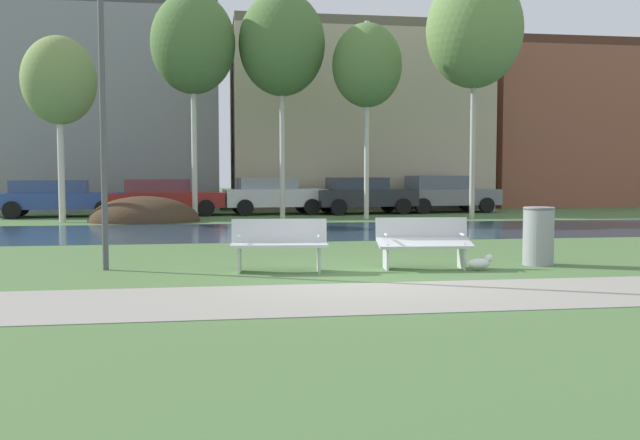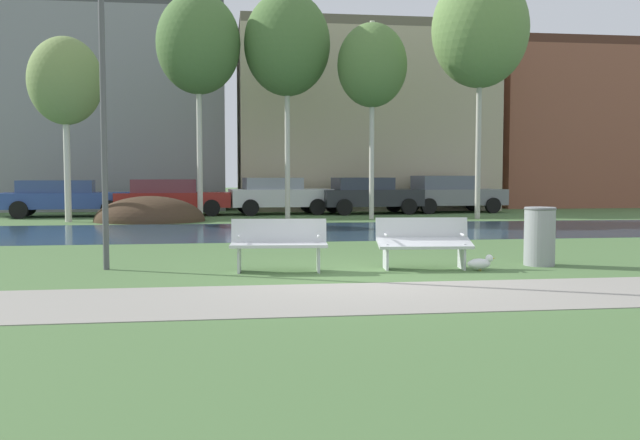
{
  "view_description": "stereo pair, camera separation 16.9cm",
  "coord_description": "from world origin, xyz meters",
  "px_view_note": "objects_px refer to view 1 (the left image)",
  "views": [
    {
      "loc": [
        -2.3,
        -10.62,
        1.63
      ],
      "look_at": [
        -0.48,
        1.31,
        0.83
      ],
      "focal_mm": 39.21,
      "sensor_mm": 36.0,
      "label": 1
    },
    {
      "loc": [
        -2.13,
        -10.65,
        1.63
      ],
      "look_at": [
        -0.48,
        1.31,
        0.83
      ],
      "focal_mm": 39.21,
      "sensor_mm": 36.0,
      "label": 2
    }
  ],
  "objects_px": {
    "streetlamp": "(102,56)",
    "parked_sedan_second_red": "(164,196)",
    "parked_van_nearest_blue": "(58,197)",
    "bench_right": "(424,241)",
    "parked_hatch_third_white": "(273,195)",
    "seagull": "(480,263)",
    "parked_suv_fifth_grey": "(444,193)",
    "parked_wagon_fourth_dark": "(363,195)",
    "trash_bin": "(538,235)",
    "bench_left": "(279,243)"
  },
  "relations": [
    {
      "from": "parked_van_nearest_blue",
      "to": "parked_hatch_third_white",
      "type": "bearing_deg",
      "value": 3.27
    },
    {
      "from": "streetlamp",
      "to": "parked_sedan_second_red",
      "type": "height_order",
      "value": "streetlamp"
    },
    {
      "from": "parked_sedan_second_red",
      "to": "parked_hatch_third_white",
      "type": "relative_size",
      "value": 1.08
    },
    {
      "from": "trash_bin",
      "to": "parked_sedan_second_red",
      "type": "distance_m",
      "value": 17.67
    },
    {
      "from": "bench_left",
      "to": "parked_wagon_fourth_dark",
      "type": "bearing_deg",
      "value": 73.18
    },
    {
      "from": "parked_van_nearest_blue",
      "to": "parked_sedan_second_red",
      "type": "xyz_separation_m",
      "value": [
        3.88,
        0.21,
        0.01
      ]
    },
    {
      "from": "bench_left",
      "to": "trash_bin",
      "type": "bearing_deg",
      "value": 1.95
    },
    {
      "from": "bench_left",
      "to": "parked_van_nearest_blue",
      "type": "relative_size",
      "value": 0.33
    },
    {
      "from": "parked_van_nearest_blue",
      "to": "parked_suv_fifth_grey",
      "type": "relative_size",
      "value": 1.11
    },
    {
      "from": "bench_left",
      "to": "parked_wagon_fourth_dark",
      "type": "xyz_separation_m",
      "value": [
        4.9,
        16.21,
        0.31
      ]
    },
    {
      "from": "parked_wagon_fourth_dark",
      "to": "trash_bin",
      "type": "bearing_deg",
      "value": -90.88
    },
    {
      "from": "streetlamp",
      "to": "bench_left",
      "type": "bearing_deg",
      "value": -12.44
    },
    {
      "from": "parked_wagon_fourth_dark",
      "to": "bench_right",
      "type": "bearing_deg",
      "value": -98.48
    },
    {
      "from": "parked_sedan_second_red",
      "to": "parked_suv_fifth_grey",
      "type": "relative_size",
      "value": 1.02
    },
    {
      "from": "parked_hatch_third_white",
      "to": "seagull",
      "type": "bearing_deg",
      "value": -82.9
    },
    {
      "from": "bench_left",
      "to": "parked_hatch_third_white",
      "type": "xyz_separation_m",
      "value": [
        1.27,
        16.35,
        0.31
      ]
    },
    {
      "from": "seagull",
      "to": "parked_wagon_fourth_dark",
      "type": "bearing_deg",
      "value": 84.69
    },
    {
      "from": "trash_bin",
      "to": "parked_sedan_second_red",
      "type": "xyz_separation_m",
      "value": [
        -7.63,
        15.93,
        0.21
      ]
    },
    {
      "from": "parked_van_nearest_blue",
      "to": "parked_suv_fifth_grey",
      "type": "xyz_separation_m",
      "value": [
        15.35,
        0.82,
        0.06
      ]
    },
    {
      "from": "seagull",
      "to": "parked_sedan_second_red",
      "type": "height_order",
      "value": "parked_sedan_second_red"
    },
    {
      "from": "streetlamp",
      "to": "parked_van_nearest_blue",
      "type": "relative_size",
      "value": 1.09
    },
    {
      "from": "bench_right",
      "to": "trash_bin",
      "type": "relative_size",
      "value": 1.58
    },
    {
      "from": "seagull",
      "to": "parked_hatch_third_white",
      "type": "relative_size",
      "value": 0.12
    },
    {
      "from": "trash_bin",
      "to": "bench_left",
      "type": "bearing_deg",
      "value": -178.05
    },
    {
      "from": "bench_right",
      "to": "parked_suv_fifth_grey",
      "type": "height_order",
      "value": "parked_suv_fifth_grey"
    },
    {
      "from": "trash_bin",
      "to": "streetlamp",
      "type": "distance_m",
      "value": 8.15
    },
    {
      "from": "bench_right",
      "to": "parked_sedan_second_red",
      "type": "xyz_separation_m",
      "value": [
        -5.46,
        16.09,
        0.28
      ]
    },
    {
      "from": "parked_wagon_fourth_dark",
      "to": "parked_van_nearest_blue",
      "type": "bearing_deg",
      "value": -178.44
    },
    {
      "from": "streetlamp",
      "to": "parked_sedan_second_red",
      "type": "xyz_separation_m",
      "value": [
        -0.09,
        15.46,
        -2.84
      ]
    },
    {
      "from": "trash_bin",
      "to": "parked_hatch_third_white",
      "type": "distance_m",
      "value": 16.54
    },
    {
      "from": "streetlamp",
      "to": "parked_suv_fifth_grey",
      "type": "xyz_separation_m",
      "value": [
        11.38,
        16.07,
        -2.78
      ]
    },
    {
      "from": "trash_bin",
      "to": "parked_hatch_third_white",
      "type": "height_order",
      "value": "parked_hatch_third_white"
    },
    {
      "from": "bench_right",
      "to": "parked_wagon_fourth_dark",
      "type": "xyz_separation_m",
      "value": [
        2.42,
        16.21,
        0.31
      ]
    },
    {
      "from": "seagull",
      "to": "bench_right",
      "type": "bearing_deg",
      "value": 156.25
    },
    {
      "from": "streetlamp",
      "to": "parked_wagon_fourth_dark",
      "type": "xyz_separation_m",
      "value": [
        7.79,
        15.57,
        -2.81
      ]
    },
    {
      "from": "trash_bin",
      "to": "streetlamp",
      "type": "xyz_separation_m",
      "value": [
        -7.54,
        0.48,
        3.05
      ]
    },
    {
      "from": "streetlamp",
      "to": "parked_hatch_third_white",
      "type": "relative_size",
      "value": 1.3
    },
    {
      "from": "parked_suv_fifth_grey",
      "to": "parked_wagon_fourth_dark",
      "type": "bearing_deg",
      "value": -172.03
    },
    {
      "from": "parked_sedan_second_red",
      "to": "bench_left",
      "type": "bearing_deg",
      "value": -79.51
    },
    {
      "from": "parked_van_nearest_blue",
      "to": "parked_wagon_fourth_dark",
      "type": "distance_m",
      "value": 11.77
    },
    {
      "from": "trash_bin",
      "to": "parked_wagon_fourth_dark",
      "type": "relative_size",
      "value": 0.25
    },
    {
      "from": "parked_hatch_third_white",
      "to": "parked_wagon_fourth_dark",
      "type": "bearing_deg",
      "value": -2.29
    },
    {
      "from": "seagull",
      "to": "streetlamp",
      "type": "distance_m",
      "value": 7.21
    },
    {
      "from": "bench_right",
      "to": "parked_hatch_third_white",
      "type": "height_order",
      "value": "parked_hatch_third_white"
    },
    {
      "from": "seagull",
      "to": "parked_wagon_fourth_dark",
      "type": "relative_size",
      "value": 0.12
    },
    {
      "from": "streetlamp",
      "to": "parked_sedan_second_red",
      "type": "distance_m",
      "value": 15.71
    },
    {
      "from": "seagull",
      "to": "parked_suv_fifth_grey",
      "type": "bearing_deg",
      "value": 73.3
    },
    {
      "from": "bench_left",
      "to": "streetlamp",
      "type": "bearing_deg",
      "value": 167.56
    },
    {
      "from": "parked_van_nearest_blue",
      "to": "streetlamp",
      "type": "bearing_deg",
      "value": -75.39
    },
    {
      "from": "bench_right",
      "to": "parked_hatch_third_white",
      "type": "xyz_separation_m",
      "value": [
        -1.21,
        16.35,
        0.31
      ]
    }
  ]
}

